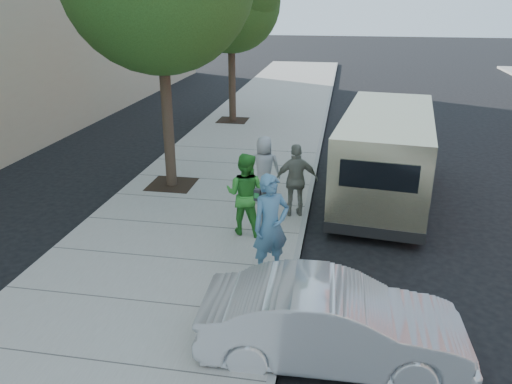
% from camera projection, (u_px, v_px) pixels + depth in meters
% --- Properties ---
extents(ground, '(120.00, 120.00, 0.00)m').
position_uv_depth(ground, '(236.00, 235.00, 11.00)').
color(ground, black).
rests_on(ground, ground).
extents(sidewalk, '(5.00, 60.00, 0.15)m').
position_uv_depth(sidewalk, '(192.00, 228.00, 11.14)').
color(sidewalk, gray).
rests_on(sidewalk, ground).
extents(curb_face, '(0.12, 60.00, 0.16)m').
position_uv_depth(curb_face, '(301.00, 237.00, 10.74)').
color(curb_face, gray).
rests_on(curb_face, ground).
extents(parking_meter, '(0.31, 0.17, 1.43)m').
position_uv_depth(parking_meter, '(262.00, 209.00, 9.34)').
color(parking_meter, gray).
rests_on(parking_meter, sidewalk).
extents(van, '(2.71, 6.30, 2.27)m').
position_uv_depth(van, '(385.00, 154.00, 12.58)').
color(van, beige).
rests_on(van, ground).
extents(sedan, '(3.80, 1.44, 1.24)m').
position_uv_depth(sedan, '(333.00, 323.00, 7.03)').
color(sedan, silver).
rests_on(sedan, ground).
extents(person_officer, '(0.84, 0.78, 1.92)m').
position_uv_depth(person_officer, '(271.00, 226.00, 8.84)').
color(person_officer, teal).
rests_on(person_officer, sidewalk).
extents(person_green_shirt, '(0.96, 0.80, 1.78)m').
position_uv_depth(person_green_shirt, '(245.00, 194.00, 10.47)').
color(person_green_shirt, green).
rests_on(person_green_shirt, sidewalk).
extents(person_gray_shirt, '(0.83, 0.58, 1.61)m').
position_uv_depth(person_gray_shirt, '(264.00, 168.00, 12.28)').
color(person_gray_shirt, '#A0A0A2').
rests_on(person_gray_shirt, sidewalk).
extents(person_striped_polo, '(1.07, 0.64, 1.70)m').
position_uv_depth(person_striped_polo, '(296.00, 180.00, 11.35)').
color(person_striped_polo, gray).
rests_on(person_striped_polo, sidewalk).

